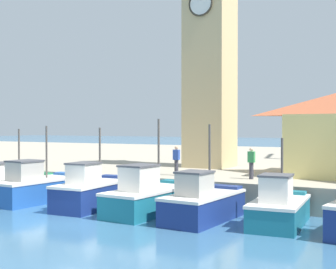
{
  "coord_description": "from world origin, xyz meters",
  "views": [
    {
      "loc": [
        12.7,
        -14.85,
        3.92
      ],
      "look_at": [
        0.1,
        8.06,
        3.5
      ],
      "focal_mm": 50.0,
      "sensor_mm": 36.0,
      "label": 1
    }
  ],
  "objects_px": {
    "fishing_boat_mid_right": "(203,203)",
    "clock_tower": "(210,50)",
    "fishing_boat_left_inner": "(37,187)",
    "fishing_boat_center": "(150,197)",
    "dock_worker_along_quay": "(251,163)",
    "dock_worker_near_tower": "(176,160)",
    "fishing_boat_right_inner": "(279,208)",
    "fishing_boat_left_outer": "(9,185)",
    "fishing_boat_mid_left": "(93,192)"
  },
  "relations": [
    {
      "from": "fishing_boat_mid_right",
      "to": "clock_tower",
      "type": "height_order",
      "value": "clock_tower"
    },
    {
      "from": "fishing_boat_left_inner",
      "to": "clock_tower",
      "type": "distance_m",
      "value": 14.31
    },
    {
      "from": "fishing_boat_center",
      "to": "dock_worker_along_quay",
      "type": "height_order",
      "value": "fishing_boat_center"
    },
    {
      "from": "clock_tower",
      "to": "dock_worker_near_tower",
      "type": "distance_m",
      "value": 9.05
    },
    {
      "from": "fishing_boat_center",
      "to": "fishing_boat_right_inner",
      "type": "height_order",
      "value": "fishing_boat_center"
    },
    {
      "from": "dock_worker_along_quay",
      "to": "fishing_boat_right_inner",
      "type": "bearing_deg",
      "value": -59.31
    },
    {
      "from": "fishing_boat_center",
      "to": "fishing_boat_left_outer",
      "type": "bearing_deg",
      "value": 177.27
    },
    {
      "from": "fishing_boat_left_outer",
      "to": "fishing_boat_center",
      "type": "bearing_deg",
      "value": -2.73
    },
    {
      "from": "dock_worker_near_tower",
      "to": "fishing_boat_mid_right",
      "type": "bearing_deg",
      "value": -52.06
    },
    {
      "from": "clock_tower",
      "to": "dock_worker_near_tower",
      "type": "relative_size",
      "value": 10.01
    },
    {
      "from": "fishing_boat_center",
      "to": "clock_tower",
      "type": "bearing_deg",
      "value": 98.77
    },
    {
      "from": "fishing_boat_mid_right",
      "to": "dock_worker_near_tower",
      "type": "xyz_separation_m",
      "value": [
        -3.84,
        4.93,
        1.37
      ]
    },
    {
      "from": "clock_tower",
      "to": "fishing_boat_left_inner",
      "type": "bearing_deg",
      "value": -116.64
    },
    {
      "from": "fishing_boat_mid_left",
      "to": "fishing_boat_mid_right",
      "type": "xyz_separation_m",
      "value": [
        5.92,
        -0.21,
        -0.05
      ]
    },
    {
      "from": "fishing_boat_left_inner",
      "to": "fishing_boat_mid_right",
      "type": "xyz_separation_m",
      "value": [
        9.66,
        -0.31,
        -0.03
      ]
    },
    {
      "from": "fishing_boat_left_outer",
      "to": "fishing_boat_right_inner",
      "type": "xyz_separation_m",
      "value": [
        15.3,
        -0.18,
        0.01
      ]
    },
    {
      "from": "fishing_boat_left_inner",
      "to": "dock_worker_along_quay",
      "type": "xyz_separation_m",
      "value": [
        10.03,
        4.81,
        1.34
      ]
    },
    {
      "from": "fishing_boat_left_inner",
      "to": "dock_worker_along_quay",
      "type": "height_order",
      "value": "fishing_boat_left_inner"
    },
    {
      "from": "fishing_boat_center",
      "to": "clock_tower",
      "type": "xyz_separation_m",
      "value": [
        -1.61,
        10.43,
        8.24
      ]
    },
    {
      "from": "fishing_boat_left_inner",
      "to": "dock_worker_along_quay",
      "type": "distance_m",
      "value": 11.21
    },
    {
      "from": "fishing_boat_center",
      "to": "clock_tower",
      "type": "distance_m",
      "value": 13.39
    },
    {
      "from": "clock_tower",
      "to": "fishing_boat_mid_right",
      "type": "bearing_deg",
      "value": -67.75
    },
    {
      "from": "dock_worker_near_tower",
      "to": "dock_worker_along_quay",
      "type": "xyz_separation_m",
      "value": [
        4.21,
        0.19,
        0.0
      ]
    },
    {
      "from": "fishing_boat_left_inner",
      "to": "fishing_boat_mid_right",
      "type": "relative_size",
      "value": 1.12
    },
    {
      "from": "dock_worker_near_tower",
      "to": "dock_worker_along_quay",
      "type": "relative_size",
      "value": 1.0
    },
    {
      "from": "fishing_boat_mid_left",
      "to": "fishing_boat_center",
      "type": "height_order",
      "value": "fishing_boat_center"
    },
    {
      "from": "fishing_boat_left_inner",
      "to": "dock_worker_near_tower",
      "type": "height_order",
      "value": "fishing_boat_left_inner"
    },
    {
      "from": "dock_worker_near_tower",
      "to": "clock_tower",
      "type": "bearing_deg",
      "value": 95.53
    },
    {
      "from": "fishing_boat_left_outer",
      "to": "clock_tower",
      "type": "distance_m",
      "value": 15.17
    },
    {
      "from": "fishing_boat_right_inner",
      "to": "fishing_boat_center",
      "type": "bearing_deg",
      "value": -177.38
    },
    {
      "from": "clock_tower",
      "to": "fishing_boat_mid_left",
      "type": "bearing_deg",
      "value": -98.13
    },
    {
      "from": "fishing_boat_center",
      "to": "fishing_boat_mid_right",
      "type": "distance_m",
      "value": 2.82
    },
    {
      "from": "fishing_boat_left_outer",
      "to": "fishing_boat_right_inner",
      "type": "height_order",
      "value": "fishing_boat_left_outer"
    },
    {
      "from": "fishing_boat_left_outer",
      "to": "clock_tower",
      "type": "relative_size",
      "value": 0.33
    },
    {
      "from": "fishing_boat_left_outer",
      "to": "clock_tower",
      "type": "bearing_deg",
      "value": 51.8
    },
    {
      "from": "fishing_boat_center",
      "to": "dock_worker_near_tower",
      "type": "distance_m",
      "value": 4.89
    },
    {
      "from": "fishing_boat_mid_right",
      "to": "fishing_boat_mid_left",
      "type": "bearing_deg",
      "value": 178.01
    },
    {
      "from": "fishing_boat_left_inner",
      "to": "fishing_boat_mid_left",
      "type": "height_order",
      "value": "fishing_boat_left_inner"
    },
    {
      "from": "dock_worker_along_quay",
      "to": "fishing_boat_mid_left",
      "type": "bearing_deg",
      "value": -142.0
    },
    {
      "from": "dock_worker_near_tower",
      "to": "fishing_boat_left_inner",
      "type": "bearing_deg",
      "value": -141.54
    },
    {
      "from": "dock_worker_near_tower",
      "to": "fishing_boat_center",
      "type": "bearing_deg",
      "value": -77.18
    },
    {
      "from": "clock_tower",
      "to": "dock_worker_near_tower",
      "type": "bearing_deg",
      "value": -84.47
    },
    {
      "from": "fishing_boat_center",
      "to": "fishing_boat_right_inner",
      "type": "xyz_separation_m",
      "value": [
        5.84,
        0.27,
        -0.06
      ]
    },
    {
      "from": "fishing_boat_mid_left",
      "to": "fishing_boat_mid_right",
      "type": "relative_size",
      "value": 1.03
    },
    {
      "from": "fishing_boat_left_outer",
      "to": "dock_worker_along_quay",
      "type": "distance_m",
      "value": 13.42
    },
    {
      "from": "fishing_boat_mid_left",
      "to": "dock_worker_along_quay",
      "type": "xyz_separation_m",
      "value": [
        6.29,
        4.91,
        1.32
      ]
    },
    {
      "from": "fishing_boat_mid_left",
      "to": "clock_tower",
      "type": "bearing_deg",
      "value": 81.87
    },
    {
      "from": "fishing_boat_left_inner",
      "to": "fishing_boat_mid_left",
      "type": "distance_m",
      "value": 3.74
    },
    {
      "from": "fishing_boat_mid_right",
      "to": "dock_worker_near_tower",
      "type": "bearing_deg",
      "value": 127.94
    },
    {
      "from": "fishing_boat_left_inner",
      "to": "fishing_boat_mid_left",
      "type": "relative_size",
      "value": 1.09
    }
  ]
}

